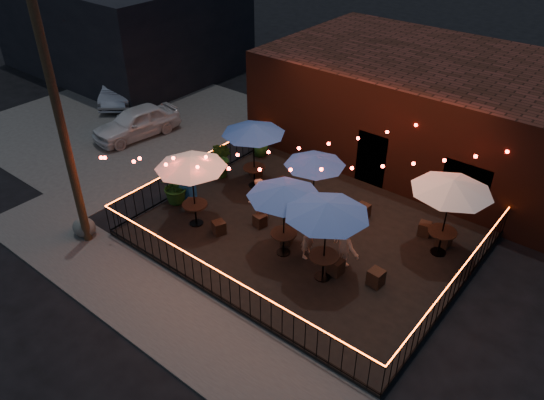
{
  "coord_description": "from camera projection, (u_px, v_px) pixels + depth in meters",
  "views": [
    {
      "loc": [
        7.89,
        -9.52,
        10.53
      ],
      "look_at": [
        -1.02,
        1.51,
        1.26
      ],
      "focal_mm": 35.0,
      "sensor_mm": 36.0,
      "label": 1
    }
  ],
  "objects": [
    {
      "name": "patron_a",
      "position": [
        308.0,
        235.0,
        15.93
      ],
      "size": [
        0.4,
        0.58,
        1.54
      ],
      "primitive_type": "imported",
      "rotation": [
        0.0,
        0.0,
        1.62
      ],
      "color": "#DDAD8F",
      "rests_on": "patio"
    },
    {
      "name": "cafe_table_1",
      "position": [
        253.0,
        130.0,
        18.56
      ],
      "size": [
        2.49,
        2.49,
        2.51
      ],
      "rotation": [
        0.0,
        0.0,
        0.1
      ],
      "color": "black",
      "rests_on": "patio"
    },
    {
      "name": "utility_pole",
      "position": [
        62.0,
        128.0,
        15.07
      ],
      "size": [
        0.26,
        0.26,
        8.0
      ],
      "primitive_type": "cylinder",
      "color": "#332615",
      "rests_on": "ground"
    },
    {
      "name": "patron_b",
      "position": [
        258.0,
        200.0,
        17.53
      ],
      "size": [
        0.73,
        0.86,
        1.57
      ],
      "primitive_type": "imported",
      "rotation": [
        0.0,
        0.0,
        -1.76
      ],
      "color": "#CCAB88",
      "rests_on": "patio"
    },
    {
      "name": "bistro_chair_0",
      "position": [
        191.0,
        205.0,
        18.32
      ],
      "size": [
        0.46,
        0.46,
        0.42
      ],
      "primitive_type": "cube",
      "rotation": [
        0.0,
        0.0,
        0.4
      ],
      "color": "black",
      "rests_on": "patio"
    },
    {
      "name": "parking_lot",
      "position": [
        125.0,
        120.0,
        25.03
      ],
      "size": [
        11.0,
        12.0,
        0.02
      ],
      "primitive_type": "cube",
      "color": "#43403E",
      "rests_on": "ground"
    },
    {
      "name": "potted_shrub_c",
      "position": [
        260.0,
        142.0,
        21.48
      ],
      "size": [
        0.88,
        0.88,
        1.19
      ],
      "primitive_type": "imported",
      "rotation": [
        0.0,
        0.0,
        -0.41
      ],
      "color": "#0A350A",
      "rests_on": "patio"
    },
    {
      "name": "festoon_lights",
      "position": [
        276.0,
        164.0,
        16.37
      ],
      "size": [
        10.02,
        8.72,
        1.32
      ],
      "color": "#FF251A",
      "rests_on": "ground"
    },
    {
      "name": "bistro_chair_6",
      "position": [
        336.0,
        202.0,
        18.46
      ],
      "size": [
        0.48,
        0.48,
        0.46
      ],
      "primitive_type": "cube",
      "rotation": [
        0.0,
        0.0,
        -0.27
      ],
      "color": "black",
      "rests_on": "patio"
    },
    {
      "name": "cafe_table_4",
      "position": [
        327.0,
        210.0,
        14.2
      ],
      "size": [
        2.84,
        2.84,
        2.62
      ],
      "rotation": [
        0.0,
        0.0,
        0.22
      ],
      "color": "black",
      "rests_on": "patio"
    },
    {
      "name": "ground",
      "position": [
        267.0,
        267.0,
        16.11
      ],
      "size": [
        110.0,
        110.0,
        0.0
      ],
      "primitive_type": "plane",
      "color": "black",
      "rests_on": "ground"
    },
    {
      "name": "boulder",
      "position": [
        84.0,
        227.0,
        17.28
      ],
      "size": [
        1.06,
        0.98,
        0.67
      ],
      "primitive_type": "ellipsoid",
      "rotation": [
        0.0,
        0.0,
        -0.36
      ],
      "color": "#484843",
      "rests_on": "ground"
    },
    {
      "name": "bistro_chair_4",
      "position": [
        260.0,
        220.0,
        17.54
      ],
      "size": [
        0.42,
        0.42,
        0.43
      ],
      "primitive_type": "cube",
      "rotation": [
        0.0,
        0.0,
        -0.16
      ],
      "color": "black",
      "rests_on": "patio"
    },
    {
      "name": "patron_c",
      "position": [
        346.0,
        244.0,
        15.57
      ],
      "size": [
        1.11,
        0.8,
        1.55
      ],
      "primitive_type": "imported",
      "rotation": [
        0.0,
        0.0,
        2.9
      ],
      "color": "tan",
      "rests_on": "patio"
    },
    {
      "name": "car_silver",
      "position": [
        122.0,
        87.0,
        26.67
      ],
      "size": [
        3.88,
        4.18,
        1.4
      ],
      "primitive_type": "imported",
      "rotation": [
        0.0,
        0.0,
        0.71
      ],
      "color": "#A0A0A7",
      "rests_on": "ground"
    },
    {
      "name": "bistro_chair_5",
      "position": [
        287.0,
        238.0,
        16.76
      ],
      "size": [
        0.44,
        0.44,
        0.4
      ],
      "primitive_type": "cube",
      "rotation": [
        0.0,
        0.0,
        3.51
      ],
      "color": "black",
      "rests_on": "patio"
    },
    {
      "name": "bistro_chair_1",
      "position": [
        219.0,
        227.0,
        17.2
      ],
      "size": [
        0.49,
        0.49,
        0.44
      ],
      "primitive_type": "cube",
      "rotation": [
        0.0,
        0.0,
        2.76
      ],
      "color": "black",
      "rests_on": "patio"
    },
    {
      "name": "bistro_chair_11",
      "position": [
        444.0,
        239.0,
        16.66
      ],
      "size": [
        0.42,
        0.42,
        0.48
      ],
      "primitive_type": "cube",
      "rotation": [
        0.0,
        0.0,
        3.1
      ],
      "color": "black",
      "rests_on": "patio"
    },
    {
      "name": "bistro_chair_9",
      "position": [
        376.0,
        277.0,
        15.14
      ],
      "size": [
        0.44,
        0.44,
        0.49
      ],
      "primitive_type": "cube",
      "rotation": [
        0.0,
        0.0,
        3.06
      ],
      "color": "black",
      "rests_on": "patio"
    },
    {
      "name": "cafe_table_0",
      "position": [
        191.0,
        163.0,
        16.51
      ],
      "size": [
        2.3,
        2.3,
        2.53
      ],
      "rotation": [
        0.0,
        0.0,
        0.0
      ],
      "color": "black",
      "rests_on": "patio"
    },
    {
      "name": "patio",
      "position": [
        306.0,
        235.0,
        17.37
      ],
      "size": [
        10.0,
        8.0,
        0.15
      ],
      "primitive_type": "cube",
      "color": "black",
      "rests_on": "ground"
    },
    {
      "name": "cafe_table_2",
      "position": [
        284.0,
        192.0,
        15.25
      ],
      "size": [
        2.53,
        2.53,
        2.45
      ],
      "rotation": [
        0.0,
        0.0,
        -0.15
      ],
      "color": "black",
      "rests_on": "patio"
    },
    {
      "name": "potted_shrub_a",
      "position": [
        176.0,
        187.0,
        18.48
      ],
      "size": [
        1.44,
        1.33,
        1.33
      ],
      "primitive_type": "imported",
      "rotation": [
        0.0,
        0.0,
        -0.28
      ],
      "color": "#14340B",
      "rests_on": "patio"
    },
    {
      "name": "bistro_chair_8",
      "position": [
        336.0,
        267.0,
        15.54
      ],
      "size": [
        0.43,
        0.43,
        0.48
      ],
      "primitive_type": "cube",
      "rotation": [
        0.0,
        0.0,
        -0.05
      ],
      "color": "black",
      "rests_on": "patio"
    },
    {
      "name": "bistro_chair_3",
      "position": [
        282.0,
        185.0,
        19.35
      ],
      "size": [
        0.49,
        0.49,
        0.51
      ],
      "primitive_type": "cube",
      "rotation": [
        0.0,
        0.0,
        2.99
      ],
      "color": "black",
      "rests_on": "patio"
    },
    {
      "name": "bistro_chair_2",
      "position": [
        256.0,
        170.0,
        20.31
      ],
      "size": [
        0.49,
        0.49,
        0.46
      ],
      "primitive_type": "cube",
      "rotation": [
        0.0,
        0.0,
        -0.29
      ],
      "color": "black",
      "rests_on": "patio"
    },
    {
      "name": "cafe_table_5",
      "position": [
        452.0,
        187.0,
        15.16
      ],
      "size": [
        2.72,
        2.72,
        2.64
      ],
      "rotation": [
        0.0,
        0.0,
        0.15
      ],
      "color": "black",
      "rests_on": "patio"
    },
    {
      "name": "car_white",
      "position": [
        136.0,
        122.0,
        23.27
      ],
      "size": [
        2.11,
        4.1,
        1.33
      ],
      "primitive_type": "imported",
      "rotation": [
        0.0,
        0.0,
        -0.14
      ],
      "color": "silver",
      "rests_on": "ground"
    },
    {
      "name": "potted_shrub_b",
      "position": [
        222.0,
        159.0,
        19.92
      ],
      "size": [
        0.85,
        0.68,
        1.54
      ],
      "primitive_type": "imported",
      "rotation": [
        0.0,
        0.0,
        -0.0
      ],
      "color": "#173910",
      "rests_on": "patio"
    },
    {
      "name": "fence_right",
      "position": [
        455.0,
        287.0,
        14.42
      ],
      "size": [
        0.04,
        8.0,
        1.04
      ],
      "rotation": [
        0.0,
        0.0,
        1.57
      ],
      "color": "black",
      "rests_on": "patio"
    },
    {
      "name": "background_building",
      "position": [
        123.0,
        23.0,
        30.08
      ],
      "size": [
        12.0,
        9.0,
        5.0
      ],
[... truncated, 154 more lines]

